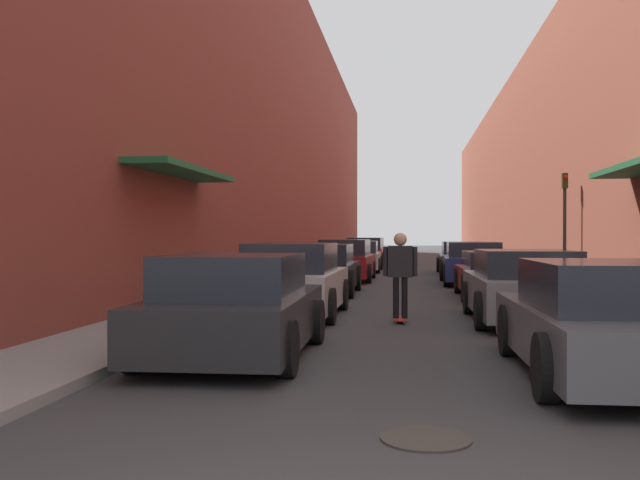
% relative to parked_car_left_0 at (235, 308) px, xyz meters
% --- Properties ---
extents(ground, '(147.18, 147.18, 0.00)m').
position_rel_parked_car_left_0_xyz_m(ground, '(2.13, 20.63, -0.63)').
color(ground, '#38383A').
extents(curb_strip_left, '(1.80, 66.90, 0.12)m').
position_rel_parked_car_left_0_xyz_m(curb_strip_left, '(-2.01, 27.32, -0.57)').
color(curb_strip_left, gray).
rests_on(curb_strip_left, ground).
extents(curb_strip_right, '(1.80, 66.90, 0.12)m').
position_rel_parked_car_left_0_xyz_m(curb_strip_right, '(6.26, 27.32, -0.57)').
color(curb_strip_right, gray).
rests_on(curb_strip_right, ground).
extents(building_row_left, '(4.90, 66.90, 13.44)m').
position_rel_parked_car_left_0_xyz_m(building_row_left, '(-4.91, 27.32, 6.09)').
color(building_row_left, brown).
rests_on(building_row_left, ground).
extents(building_row_right, '(4.90, 66.90, 9.48)m').
position_rel_parked_car_left_0_xyz_m(building_row_right, '(9.16, 27.32, 4.11)').
color(building_row_right, brown).
rests_on(building_row_right, ground).
extents(parked_car_left_0, '(1.94, 3.98, 1.32)m').
position_rel_parked_car_left_0_xyz_m(parked_car_left_0, '(0.00, 0.00, 0.00)').
color(parked_car_left_0, '#232326').
rests_on(parked_car_left_0, ground).
extents(parked_car_left_1, '(1.88, 3.95, 1.41)m').
position_rel_parked_car_left_0_xyz_m(parked_car_left_1, '(-0.02, 4.62, 0.04)').
color(parked_car_left_1, silver).
rests_on(parked_car_left_1, ground).
extents(parked_car_left_2, '(1.97, 4.04, 1.32)m').
position_rel_parked_car_left_0_xyz_m(parked_car_left_2, '(-0.14, 9.80, 0.01)').
color(parked_car_left_2, black).
rests_on(parked_car_left_2, ground).
extents(parked_car_left_3, '(1.90, 4.48, 1.40)m').
position_rel_parked_car_left_0_xyz_m(parked_car_left_3, '(0.03, 15.39, 0.04)').
color(parked_car_left_3, maroon).
rests_on(parked_car_left_3, ground).
extents(parked_car_left_4, '(1.91, 4.71, 1.30)m').
position_rel_parked_car_left_0_xyz_m(parked_car_left_4, '(0.05, 21.42, -0.01)').
color(parked_car_left_4, '#B7B7BC').
rests_on(parked_car_left_4, ground).
extents(parked_car_left_5, '(2.02, 4.83, 1.42)m').
position_rel_parked_car_left_0_xyz_m(parked_car_left_5, '(0.01, 26.90, 0.05)').
color(parked_car_left_5, maroon).
rests_on(parked_car_left_5, ground).
extents(parked_car_right_0, '(1.90, 4.25, 1.29)m').
position_rel_parked_car_left_0_xyz_m(parked_car_right_0, '(4.34, -0.78, -0.01)').
color(parked_car_right_0, '#515459').
rests_on(parked_car_right_0, ground).
extents(parked_car_right_1, '(1.93, 4.00, 1.30)m').
position_rel_parked_car_left_0_xyz_m(parked_car_right_1, '(4.24, 4.19, -0.00)').
color(parked_car_right_1, gray).
rests_on(parked_car_right_1, ground).
extents(parked_car_right_2, '(1.94, 4.34, 1.16)m').
position_rel_parked_car_left_0_xyz_m(parked_car_right_2, '(4.37, 9.12, -0.05)').
color(parked_car_right_2, maroon).
rests_on(parked_car_right_2, ground).
extents(parked_car_right_3, '(1.95, 4.49, 1.34)m').
position_rel_parked_car_left_0_xyz_m(parked_car_right_3, '(4.20, 14.26, 0.02)').
color(parked_car_right_3, navy).
rests_on(parked_car_right_3, ground).
extents(parked_car_right_4, '(2.04, 4.61, 1.30)m').
position_rel_parked_car_left_0_xyz_m(parked_car_right_4, '(4.35, 19.86, -0.01)').
color(parked_car_right_4, black).
rests_on(parked_car_right_4, ground).
extents(skateboarder, '(0.61, 0.78, 1.61)m').
position_rel_parked_car_left_0_xyz_m(skateboarder, '(2.04, 3.97, 0.35)').
color(skateboarder, '#B2231E').
rests_on(skateboarder, ground).
extents(manhole_cover, '(0.70, 0.70, 0.02)m').
position_rel_parked_car_left_0_xyz_m(manhole_cover, '(2.34, -3.38, -0.62)').
color(manhole_cover, '#332D28').
rests_on(manhole_cover, ground).
extents(traffic_light, '(0.16, 0.22, 3.27)m').
position_rel_parked_car_left_0_xyz_m(traffic_light, '(6.76, 12.93, 1.53)').
color(traffic_light, '#2D2D2D').
rests_on(traffic_light, curb_strip_right).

